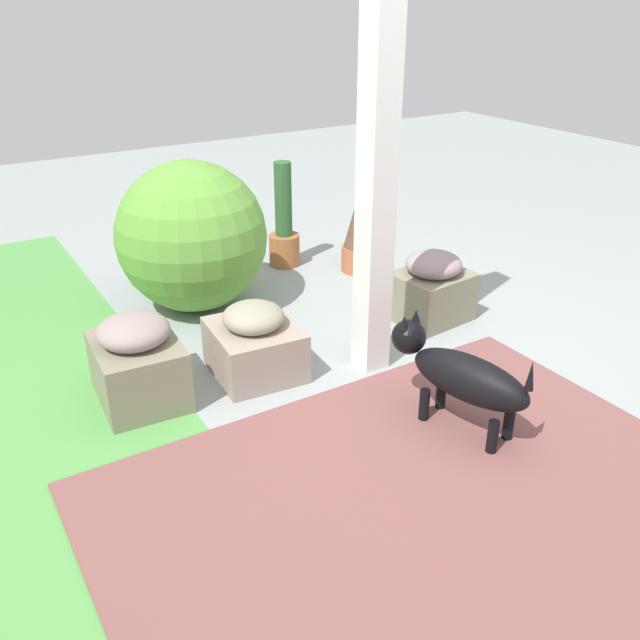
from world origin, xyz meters
TOP-DOWN VIEW (x-y plane):
  - ground_plane at (0.00, 0.00)m, footprint 12.00×12.00m
  - brick_path at (-0.82, 0.50)m, footprint 1.80×2.40m
  - porch_pillar at (0.20, 0.04)m, footprint 0.14×0.14m
  - stone_planter_nearest at (0.46, -0.59)m, footprint 0.40×0.46m
  - stone_planter_mid at (0.45, 0.59)m, footprint 0.49×0.45m
  - stone_planter_far at (0.50, 1.17)m, footprint 0.50×0.41m
  - round_shrub at (1.37, 0.53)m, footprint 0.90×0.90m
  - terracotta_pot_tall at (1.69, -0.28)m, footprint 0.22×0.22m
  - terracotta_pot_spiky at (1.32, -0.67)m, footprint 0.27×0.27m
  - dog at (-0.46, 0.04)m, footprint 0.70×0.33m

SIDE VIEW (x-z plane):
  - ground_plane at x=0.00m, z-range 0.00..0.00m
  - brick_path at x=-0.82m, z-range 0.00..0.02m
  - stone_planter_mid at x=0.45m, z-range -0.02..0.36m
  - stone_planter_nearest at x=0.46m, z-range -0.01..0.41m
  - stone_planter_far at x=0.50m, z-range -0.02..0.43m
  - terracotta_pot_tall at x=1.69m, z-range -0.11..0.63m
  - dog at x=-0.46m, z-range 0.04..0.52m
  - terracotta_pot_spiky at x=1.32m, z-range -0.01..0.62m
  - round_shrub at x=1.37m, z-range 0.00..0.90m
  - porch_pillar at x=0.20m, z-range 0.00..2.33m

